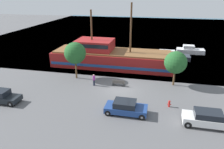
{
  "coord_description": "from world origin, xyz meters",
  "views": [
    {
      "loc": [
        4.56,
        -25.05,
        11.93
      ],
      "look_at": [
        -1.5,
        2.0,
        1.2
      ],
      "focal_mm": 35.0,
      "sensor_mm": 36.0,
      "label": 1
    }
  ],
  "objects": [
    {
      "name": "pedestrian_walking_near",
      "position": [
        -3.64,
        0.57,
        0.81
      ],
      "size": [
        0.32,
        0.32,
        1.6
      ],
      "color": "#232838",
      "rests_on": "ground_plane"
    },
    {
      "name": "water_surface",
      "position": [
        0.0,
        44.0,
        0.0
      ],
      "size": [
        80.0,
        80.0,
        0.0
      ],
      "primitive_type": "plane",
      "color": "#38667F",
      "rests_on": "ground"
    },
    {
      "name": "moored_boat_outer",
      "position": [
        10.58,
        20.2,
        0.6
      ],
      "size": [
        5.34,
        2.1,
        1.6
      ],
      "color": "silver",
      "rests_on": "water_surface"
    },
    {
      "name": "bench_promenade_east",
      "position": [
        -0.4,
        1.11,
        0.44
      ],
      "size": [
        1.65,
        0.45,
        0.85
      ],
      "color": "#4C4742",
      "rests_on": "ground_plane"
    },
    {
      "name": "ground_plane",
      "position": [
        0.0,
        0.0,
        0.0
      ],
      "size": [
        160.0,
        160.0,
        0.0
      ],
      "primitive_type": "plane",
      "color": "#5B5B5E"
    },
    {
      "name": "parked_car_curb_rear",
      "position": [
        9.56,
        -6.04,
        0.75
      ],
      "size": [
        4.79,
        1.9,
        1.51
      ],
      "color": "white",
      "rests_on": "ground_plane"
    },
    {
      "name": "tree_row_mideast",
      "position": [
        6.73,
        3.01,
        3.19
      ],
      "size": [
        2.94,
        2.94,
        4.67
      ],
      "color": "brown",
      "rests_on": "ground_plane"
    },
    {
      "name": "pirate_ship",
      "position": [
        -3.26,
        8.9,
        1.6
      ],
      "size": [
        21.03,
        5.77,
        10.25
      ],
      "color": "#A31E1E",
      "rests_on": "water_surface"
    },
    {
      "name": "tree_row_east",
      "position": [
        -6.92,
        2.58,
        3.73
      ],
      "size": [
        3.05,
        3.05,
        5.26
      ],
      "color": "brown",
      "rests_on": "ground_plane"
    },
    {
      "name": "moored_boat_dockside",
      "position": [
        6.37,
        15.12,
        0.59
      ],
      "size": [
        7.22,
        2.35,
        1.58
      ],
      "color": "#2D333D",
      "rests_on": "water_surface"
    },
    {
      "name": "fire_hydrant",
      "position": [
        6.06,
        -3.16,
        0.41
      ],
      "size": [
        0.42,
        0.25,
        0.76
      ],
      "color": "red",
      "rests_on": "ground_plane"
    },
    {
      "name": "parked_car_curb_front",
      "position": [
        1.64,
        -5.56,
        0.7
      ],
      "size": [
        4.31,
        1.99,
        1.42
      ],
      "color": "navy",
      "rests_on": "ground_plane"
    }
  ]
}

